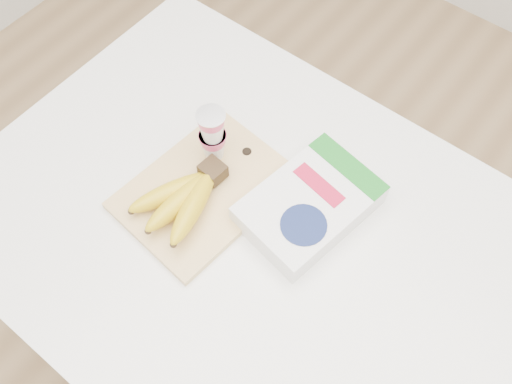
% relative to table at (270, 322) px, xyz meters
% --- Properties ---
extents(room, '(4.00, 4.00, 4.00)m').
position_rel_table_xyz_m(room, '(0.00, 0.00, 0.87)').
color(room, tan).
rests_on(room, ground).
extents(table, '(1.29, 0.86, 0.97)m').
position_rel_table_xyz_m(table, '(0.00, 0.00, 0.00)').
color(table, white).
rests_on(table, ground).
extents(cutting_board, '(0.28, 0.36, 0.02)m').
position_rel_table_xyz_m(cutting_board, '(-0.19, 0.01, 0.49)').
color(cutting_board, '#E3CB7C').
rests_on(cutting_board, table).
extents(bananas, '(0.16, 0.21, 0.07)m').
position_rel_table_xyz_m(bananas, '(-0.19, -0.05, 0.53)').
color(bananas, '#382816').
rests_on(bananas, cutting_board).
extents(yogurt_stack, '(0.06, 0.06, 0.14)m').
position_rel_table_xyz_m(yogurt_stack, '(-0.22, 0.08, 0.58)').
color(yogurt_stack, white).
rests_on(yogurt_stack, cutting_board).
extents(cereal_box, '(0.22, 0.29, 0.06)m').
position_rel_table_xyz_m(cereal_box, '(0.01, 0.10, 0.51)').
color(cereal_box, white).
rests_on(cereal_box, table).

